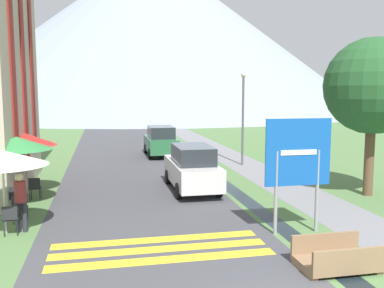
{
  "coord_description": "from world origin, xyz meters",
  "views": [
    {
      "loc": [
        -3.83,
        -6.09,
        3.96
      ],
      "look_at": [
        -0.47,
        10.0,
        1.91
      ],
      "focal_mm": 40.0,
      "sensor_mm": 36.0,
      "label": 1
    }
  ],
  "objects": [
    {
      "name": "cafe_chair_nearest",
      "position": [
        -6.37,
        6.04,
        0.51
      ],
      "size": [
        0.4,
        0.4,
        0.85
      ],
      "rotation": [
        0.0,
        0.0,
        0.33
      ],
      "color": "#232328",
      "rests_on": "ground_plane"
    },
    {
      "name": "ground_plane",
      "position": [
        0.0,
        20.0,
        0.0
      ],
      "size": [
        160.0,
        160.0,
        0.0
      ],
      "primitive_type": "plane",
      "color": "#517542"
    },
    {
      "name": "cafe_chair_far_left",
      "position": [
        -6.3,
        9.89,
        0.51
      ],
      "size": [
        0.4,
        0.4,
        0.85
      ],
      "rotation": [
        0.0,
        0.0,
        0.47
      ],
      "color": "#232328",
      "rests_on": "ground_plane"
    },
    {
      "name": "parked_car_near",
      "position": [
        -0.4,
        10.31,
        0.91
      ],
      "size": [
        1.72,
        4.27,
        1.82
      ],
      "color": "silver",
      "rests_on": "ground_plane"
    },
    {
      "name": "drainage_channel",
      "position": [
        1.2,
        30.0,
        0.0
      ],
      "size": [
        0.6,
        60.0,
        0.0
      ],
      "color": "black",
      "rests_on": "ground_plane"
    },
    {
      "name": "road_sign",
      "position": [
        1.38,
        4.64,
        2.06
      ],
      "size": [
        1.9,
        0.11,
        3.21
      ],
      "color": "gray",
      "rests_on": "ground_plane"
    },
    {
      "name": "streetlamp",
      "position": [
        3.45,
        15.54,
        2.95
      ],
      "size": [
        0.28,
        0.28,
        4.95
      ],
      "color": "#515156",
      "rests_on": "ground_plane"
    },
    {
      "name": "cafe_umbrella_rear_red",
      "position": [
        -6.74,
        11.02,
        2.12
      ],
      "size": [
        2.34,
        2.34,
        2.35
      ],
      "color": "#B7B2A8",
      "rests_on": "ground_plane"
    },
    {
      "name": "cafe_chair_near_left",
      "position": [
        -6.34,
        7.16,
        0.51
      ],
      "size": [
        0.4,
        0.4,
        0.85
      ],
      "rotation": [
        0.0,
        0.0,
        0.24
      ],
      "color": "#232328",
      "rests_on": "ground_plane"
    },
    {
      "name": "mountain_distant",
      "position": [
        5.68,
        78.15,
        15.23
      ],
      "size": [
        80.69,
        80.69,
        30.46
      ],
      "color": "gray",
      "rests_on": "ground_plane"
    },
    {
      "name": "crosswalk_marking",
      "position": [
        -2.5,
        4.17,
        0.01
      ],
      "size": [
        5.44,
        1.84,
        0.01
      ],
      "color": "yellow",
      "rests_on": "ground_plane"
    },
    {
      "name": "parked_car_far",
      "position": [
        -0.4,
        19.65,
        0.91
      ],
      "size": [
        1.8,
        4.03,
        1.82
      ],
      "color": "#28663D",
      "rests_on": "ground_plane"
    },
    {
      "name": "person_seated_far",
      "position": [
        -6.37,
        7.64,
        0.68
      ],
      "size": [
        0.32,
        0.32,
        1.22
      ],
      "color": "#282833",
      "rests_on": "ground_plane"
    },
    {
      "name": "footbridge",
      "position": [
        1.2,
        2.21,
        0.23
      ],
      "size": [
        1.7,
        1.1,
        0.65
      ],
      "color": "#846647",
      "rests_on": "ground_plane"
    },
    {
      "name": "tree_by_path",
      "position": [
        5.99,
        8.15,
        4.12
      ],
      "size": [
        3.58,
        3.58,
        5.93
      ],
      "color": "brown",
      "rests_on": "ground_plane"
    },
    {
      "name": "person_standing_terrace",
      "position": [
        -6.15,
        6.31,
        0.96
      ],
      "size": [
        0.32,
        0.32,
        1.66
      ],
      "color": "#282833",
      "rests_on": "ground_plane"
    },
    {
      "name": "cafe_umbrella_middle_green",
      "position": [
        -6.71,
        9.14,
        2.2
      ],
      "size": [
        2.32,
        2.32,
        2.42
      ],
      "color": "#B7B2A8",
      "rests_on": "ground_plane"
    },
    {
      "name": "cafe_chair_middle",
      "position": [
        -6.74,
        8.52,
        0.51
      ],
      "size": [
        0.4,
        0.4,
        0.85
      ],
      "rotation": [
        0.0,
        0.0,
        0.49
      ],
      "color": "#232328",
      "rests_on": "ground_plane"
    },
    {
      "name": "footpath",
      "position": [
        3.6,
        30.0,
        0.0
      ],
      "size": [
        2.2,
        60.0,
        0.01
      ],
      "color": "slate",
      "rests_on": "ground_plane"
    },
    {
      "name": "cafe_umbrella_front_white",
      "position": [
        -6.54,
        6.21,
        2.14
      ],
      "size": [
        2.44,
        2.44,
        2.36
      ],
      "color": "#B7B2A8",
      "rests_on": "ground_plane"
    },
    {
      "name": "road",
      "position": [
        -2.5,
        30.0,
        0.0
      ],
      "size": [
        6.4,
        60.0,
        0.01
      ],
      "color": "#424247",
      "rests_on": "ground_plane"
    }
  ]
}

